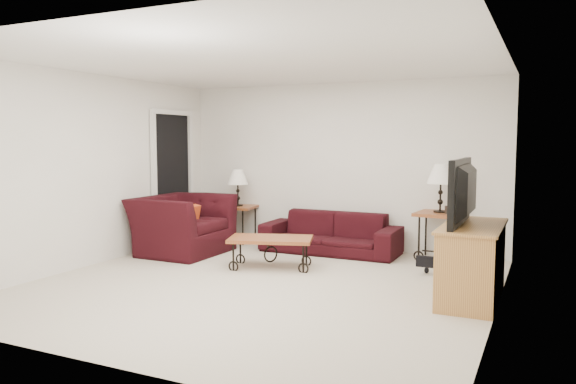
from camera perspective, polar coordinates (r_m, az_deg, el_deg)
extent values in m
plane|color=beige|center=(6.40, -2.72, -9.49)|extent=(5.00, 5.00, 0.00)
cube|color=white|center=(8.48, 5.21, 2.71)|extent=(5.00, 0.02, 2.50)
cube|color=white|center=(4.16, -19.15, -0.29)|extent=(5.00, 0.02, 2.50)
cube|color=white|center=(7.69, -19.45, 2.16)|extent=(0.02, 5.00, 2.50)
cube|color=white|center=(5.49, 20.96, 0.94)|extent=(0.02, 5.00, 2.50)
plane|color=white|center=(6.24, -2.82, 13.28)|extent=(5.00, 5.00, 0.00)
cube|color=black|center=(8.93, -11.81, 1.27)|extent=(0.08, 0.94, 2.04)
imported|color=black|center=(8.11, 4.38, -4.22)|extent=(1.99, 0.78, 0.58)
cube|color=#955226|center=(8.99, -5.15, -3.28)|extent=(0.61, 0.61, 0.58)
cube|color=#955226|center=(7.88, 15.30, -4.40)|extent=(0.66, 0.66, 0.66)
cube|color=black|center=(8.89, -6.49, -1.17)|extent=(0.12, 0.05, 0.10)
cube|color=black|center=(7.65, 16.28, -1.81)|extent=(0.13, 0.06, 0.11)
cube|color=#955226|center=(7.17, -1.79, -6.25)|extent=(1.18, 0.87, 0.39)
imported|color=black|center=(8.19, -10.82, -3.32)|extent=(1.13, 1.29, 0.83)
cube|color=#C13E18|center=(8.05, -10.18, -2.72)|extent=(0.10, 0.38, 0.38)
cube|color=#BF8E47|center=(6.03, 18.40, -6.87)|extent=(0.54, 1.30, 0.78)
imported|color=black|center=(5.92, 18.42, 0.01)|extent=(0.15, 1.16, 0.67)
ellipsoid|color=black|center=(7.07, 14.09, -6.47)|extent=(0.37, 0.32, 0.42)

